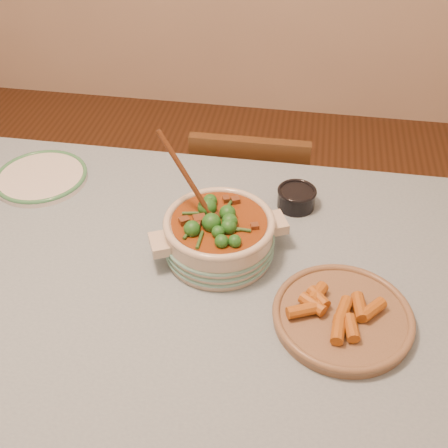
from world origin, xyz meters
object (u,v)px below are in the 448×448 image
Objects in this scene: white_plate at (41,177)px; chair_far at (250,209)px; condiment_bowl at (297,197)px; dining_table at (170,312)px; stew_casserole at (219,233)px; fried_plate at (343,315)px.

chair_far is at bearing 31.65° from white_plate.
dining_table is at bearing -128.32° from condiment_bowl.
stew_casserole is (0.10, 0.12, 0.16)m from dining_table.
condiment_bowl reaches higher than white_plate.
dining_table is at bearing -37.17° from white_plate.
fried_plate is (0.12, -0.38, -0.01)m from condiment_bowl.
fried_plate is (0.29, -0.17, -0.05)m from stew_casserole.
stew_casserole is 0.91× the size of fried_plate.
stew_casserole is at bearing -128.34° from condiment_bowl.
white_plate is at bearing 142.83° from dining_table.
fried_plate is 0.84m from chair_far.
dining_table is 2.11× the size of chair_far.
white_plate is at bearing -180.00° from condiment_bowl.
condiment_bowl reaches higher than fried_plate.
chair_far is (-0.16, 0.34, -0.34)m from condiment_bowl.
condiment_bowl is at bearing 0.00° from white_plate.
fried_plate is at bearing 110.62° from chair_far.
chair_far is (0.11, 0.68, -0.21)m from dining_table.
condiment_bowl is at bearing 51.66° from stew_casserole.
fried_plate reaches higher than white_plate.
dining_table is 4.99× the size of stew_casserole.
white_plate is (-0.45, 0.34, 0.10)m from dining_table.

